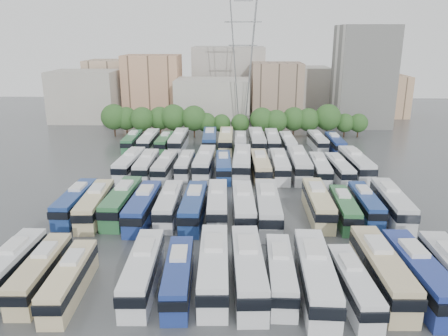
{
  "coord_description": "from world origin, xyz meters",
  "views": [
    {
      "loc": [
        0.61,
        -60.54,
        23.78
      ],
      "look_at": [
        -1.35,
        6.84,
        3.0
      ],
      "focal_mm": 35.0,
      "sensor_mm": 36.0,
      "label": 1
    }
  ],
  "objects_px": {
    "bus_r2_s11": "(320,169)",
    "bus_r3_s1": "(149,141)",
    "bus_r0_s5": "(178,275)",
    "bus_r0_s9": "(315,275)",
    "bus_r0_s12": "(419,274)",
    "bus_r2_s8": "(260,166)",
    "bus_r0_s2": "(70,279)",
    "bus_r3_s8": "(257,141)",
    "bus_r1_s10": "(318,203)",
    "bus_r3_s3": "(179,141)",
    "bus_r1_s7": "(243,206)",
    "bus_r2_s2": "(146,165)",
    "bus_r3_s13": "(335,144)",
    "bus_r2_s3": "(165,166)",
    "bus_r2_s4": "(185,164)",
    "bus_r0_s0": "(8,269)",
    "bus_r0_s8": "(281,273)",
    "bus_r1_s0": "(75,202)",
    "bus_r1_s12": "(365,204)",
    "bus_r0_s1": "(41,271)",
    "bus_r1_s3": "(143,206)",
    "bus_r1_s11": "(344,208)",
    "bus_r3_s7": "(241,142)",
    "bus_r1_s5": "(194,206)",
    "bus_r3_s5": "(210,140)",
    "bus_r0_s7": "(248,269)",
    "bus_r0_s10": "(353,284)",
    "bus_r3_s12": "(318,141)",
    "bus_r1_s8": "(268,207)",
    "bus_r2_s5": "(205,163)",
    "bus_r1_s2": "(122,201)",
    "bus_r3_s0": "(132,141)",
    "bus_r3_s10": "(288,143)",
    "bus_r2_s9": "(280,165)",
    "bus_r0_s6": "(214,267)",
    "bus_r2_s13": "(356,164)",
    "bus_r0_s11": "(382,270)",
    "bus_r3_s6": "(226,140)",
    "bus_r1_s6": "(217,204)",
    "bus_r3_s2": "(165,142)",
    "apartment_tower": "(363,76)",
    "electricity_pylon": "(243,56)",
    "bus_r2_s12": "(339,169)",
    "bus_r2_s1": "(130,164)",
    "bus_r2_s6": "(223,166)",
    "bus_r1_s1": "(95,204)"
  },
  "relations": [
    {
      "from": "bus_r2_s11",
      "to": "bus_r3_s1",
      "type": "relative_size",
      "value": 0.97
    },
    {
      "from": "bus_r0_s5",
      "to": "bus_r0_s9",
      "type": "height_order",
      "value": "bus_r0_s9"
    },
    {
      "from": "bus_r0_s12",
      "to": "bus_r2_s8",
      "type": "height_order",
      "value": "bus_r0_s12"
    },
    {
      "from": "bus_r0_s2",
      "to": "bus_r3_s8",
      "type": "xyz_separation_m",
      "value": [
        19.95,
        54.46,
        0.36
      ]
    },
    {
      "from": "bus_r1_s10",
      "to": "bus_r3_s3",
      "type": "distance_m",
      "value": 42.07
    },
    {
      "from": "bus_r1_s7",
      "to": "bus_r2_s2",
      "type": "bearing_deg",
      "value": 129.78
    },
    {
      "from": "bus_r3_s13",
      "to": "bus_r3_s3",
      "type": "bearing_deg",
      "value": 178.79
    },
    {
      "from": "bus_r2_s3",
      "to": "bus_r2_s4",
      "type": "height_order",
      "value": "bus_r2_s3"
    },
    {
      "from": "bus_r0_s0",
      "to": "bus_r0_s8",
      "type": "relative_size",
      "value": 1.08
    },
    {
      "from": "bus_r0_s12",
      "to": "bus_r1_s0",
      "type": "relative_size",
      "value": 1.1
    },
    {
      "from": "bus_r2_s8",
      "to": "bus_r2_s3",
      "type": "bearing_deg",
      "value": 178.18
    },
    {
      "from": "bus_r1_s12",
      "to": "bus_r3_s1",
      "type": "xyz_separation_m",
      "value": [
        -36.27,
        34.41,
        0.15
      ]
    },
    {
      "from": "bus_r0_s1",
      "to": "bus_r1_s0",
      "type": "bearing_deg",
      "value": 98.46
    },
    {
      "from": "bus_r1_s3",
      "to": "bus_r1_s11",
      "type": "xyz_separation_m",
      "value": [
        26.61,
        0.61,
        -0.21
      ]
    },
    {
      "from": "bus_r2_s3",
      "to": "bus_r1_s7",
      "type": "bearing_deg",
      "value": -51.07
    },
    {
      "from": "bus_r2_s4",
      "to": "bus_r3_s7",
      "type": "xyz_separation_m",
      "value": [
        9.92,
        16.55,
        0.04
      ]
    },
    {
      "from": "bus_r1_s5",
      "to": "bus_r1_s10",
      "type": "bearing_deg",
      "value": 6.36
    },
    {
      "from": "bus_r0_s5",
      "to": "bus_r3_s5",
      "type": "height_order",
      "value": "bus_r3_s5"
    },
    {
      "from": "bus_r0_s7",
      "to": "bus_r0_s10",
      "type": "height_order",
      "value": "bus_r0_s7"
    },
    {
      "from": "bus_r0_s12",
      "to": "bus_r2_s8",
      "type": "distance_m",
      "value": 37.21
    },
    {
      "from": "bus_r0_s10",
      "to": "bus_r1_s12",
      "type": "relative_size",
      "value": 0.99
    },
    {
      "from": "bus_r1_s3",
      "to": "bus_r0_s5",
      "type": "bearing_deg",
      "value": -66.28
    },
    {
      "from": "bus_r1_s12",
      "to": "bus_r3_s12",
      "type": "bearing_deg",
      "value": 90.81
    },
    {
      "from": "bus_r1_s7",
      "to": "bus_r1_s8",
      "type": "relative_size",
      "value": 0.94
    },
    {
      "from": "bus_r2_s5",
      "to": "bus_r3_s8",
      "type": "bearing_deg",
      "value": 61.02
    },
    {
      "from": "bus_r2_s4",
      "to": "bus_r1_s2",
      "type": "bearing_deg",
      "value": -107.82
    },
    {
      "from": "bus_r0_s1",
      "to": "bus_r3_s0",
      "type": "xyz_separation_m",
      "value": [
        -3.47,
        53.42,
        -0.01
      ]
    },
    {
      "from": "bus_r2_s11",
      "to": "bus_r3_s10",
      "type": "xyz_separation_m",
      "value": [
        -3.45,
        18.14,
        -0.05
      ]
    },
    {
      "from": "bus_r2_s9",
      "to": "bus_r3_s8",
      "type": "bearing_deg",
      "value": 100.51
    },
    {
      "from": "bus_r0_s6",
      "to": "bus_r3_s12",
      "type": "bearing_deg",
      "value": 68.26
    },
    {
      "from": "bus_r1_s7",
      "to": "bus_r3_s1",
      "type": "relative_size",
      "value": 1.04
    },
    {
      "from": "bus_r2_s3",
      "to": "bus_r2_s13",
      "type": "xyz_separation_m",
      "value": [
        33.13,
        1.44,
        0.27
      ]
    },
    {
      "from": "bus_r0_s11",
      "to": "bus_r2_s2",
      "type": "relative_size",
      "value": 1.11
    },
    {
      "from": "bus_r2_s3",
      "to": "bus_r3_s6",
      "type": "bearing_deg",
      "value": 64.68
    },
    {
      "from": "bus_r1_s0",
      "to": "bus_r1_s6",
      "type": "height_order",
      "value": "bus_r1_s6"
    },
    {
      "from": "bus_r0_s8",
      "to": "bus_r2_s8",
      "type": "bearing_deg",
      "value": 91.71
    },
    {
      "from": "bus_r0_s9",
      "to": "bus_r0_s12",
      "type": "distance_m",
      "value": 9.91
    },
    {
      "from": "bus_r3_s2",
      "to": "apartment_tower",
      "type": "bearing_deg",
      "value": 32.0
    },
    {
      "from": "bus_r1_s2",
      "to": "bus_r2_s11",
      "type": "relative_size",
      "value": 1.08
    },
    {
      "from": "apartment_tower",
      "to": "bus_r0_s11",
      "type": "height_order",
      "value": "apartment_tower"
    },
    {
      "from": "electricity_pylon",
      "to": "bus_r3_s10",
      "type": "distance_m",
      "value": 28.58
    },
    {
      "from": "bus_r0_s12",
      "to": "bus_r1_s7",
      "type": "bearing_deg",
      "value": 132.44
    },
    {
      "from": "electricity_pylon",
      "to": "bus_r3_s13",
      "type": "relative_size",
      "value": 3.03
    },
    {
      "from": "bus_r0_s9",
      "to": "bus_r3_s7",
      "type": "height_order",
      "value": "bus_r0_s9"
    },
    {
      "from": "bus_r2_s12",
      "to": "bus_r3_s12",
      "type": "distance_m",
      "value": 20.32
    },
    {
      "from": "bus_r1_s3",
      "to": "bus_r2_s1",
      "type": "relative_size",
      "value": 1.0
    },
    {
      "from": "bus_r2_s12",
      "to": "bus_r3_s12",
      "type": "relative_size",
      "value": 1.04
    },
    {
      "from": "bus_r3_s5",
      "to": "bus_r1_s7",
      "type": "bearing_deg",
      "value": -81.93
    },
    {
      "from": "bus_r1_s6",
      "to": "bus_r2_s6",
      "type": "distance_m",
      "value": 17.59
    },
    {
      "from": "bus_r1_s1",
      "to": "bus_r3_s13",
      "type": "height_order",
      "value": "bus_r1_s1"
    }
  ]
}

